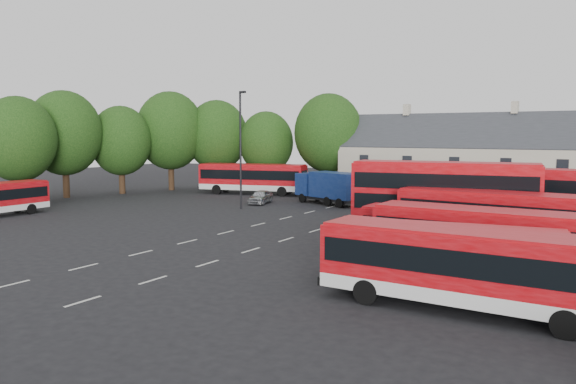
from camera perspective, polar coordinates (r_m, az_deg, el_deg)
name	(u,v)px	position (r m, az deg, el deg)	size (l,w,h in m)	color
ground	(207,237)	(38.24, -8.19, -4.54)	(140.00, 140.00, 0.00)	black
lane_markings	(255,236)	(38.30, -3.38, -4.46)	(5.15, 33.80, 0.01)	beige
treeline	(175,136)	(65.86, -11.37, 5.65)	(29.92, 32.59, 12.01)	black
terrace_houses	(513,165)	(59.77, 21.85, 2.60)	(35.70, 7.13, 10.06)	beige
bus_row_a	(466,263)	(22.97, 17.64, -6.88)	(11.48, 2.72, 3.24)	silver
bus_row_b	(444,251)	(26.11, 15.55, -5.78)	(10.39, 3.84, 2.87)	silver
bus_row_c	(487,235)	(29.77, 19.56, -4.10)	(11.31, 2.80, 3.19)	silver
bus_row_d	(450,230)	(32.22, 16.09, -3.70)	(9.77, 2.37, 2.76)	silver
bus_row_e	(498,214)	(36.41, 20.59, -2.12)	(12.25, 3.67, 3.42)	silver
bus_dd_south	(444,194)	(39.46, 15.57, -0.18)	(12.53, 4.63, 5.02)	silver
bus_dd_north	(501,194)	(43.35, 20.83, -0.22)	(10.99, 2.74, 4.49)	silver
bus_north	(253,176)	(64.08, -3.60, 1.62)	(12.53, 5.77, 3.46)	silver
box_truck	(328,186)	(54.97, 4.13, 0.59)	(7.63, 4.55, 3.19)	black
silver_car	(261,197)	(55.59, -2.80, -0.49)	(1.60, 3.98, 1.36)	#A5A8AD
lamppost	(241,147)	(51.45, -4.83, 4.61)	(0.75, 0.36, 10.73)	black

